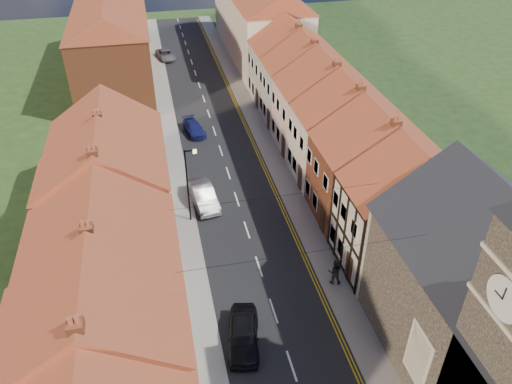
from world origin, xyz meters
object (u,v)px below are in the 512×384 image
Objects in this scene: car_distant at (166,55)px; pedestrian_right at (335,272)px; car_far at (194,128)px; car_mid at (203,196)px; church at (506,298)px; lamppost at (188,181)px; car_near at (244,334)px.

pedestrian_right reaches higher than car_distant.
car_far is 2.08× the size of pedestrian_right.
car_mid is 12.02m from car_far.
car_far is 0.92× the size of car_distant.
lamppost is (-13.17, 16.68, -2.34)m from church.
lamppost is 1.43× the size of car_distant.
car_distant is (-12.56, 52.55, -5.29)m from church.
lamppost is 1.30× the size of car_mid.
car_far is at bearing 78.95° from car_mid.
church reaches higher than pedestrian_right.
church is at bearing -81.16° from car_far.
lamppost is 1.56× the size of car_far.
car_distant reaches higher than car_far.
car_near is (-11.59, 4.75, -5.15)m from church.
car_mid is at bearing -104.65° from car_far.
car_near is at bearing 44.49° from pedestrian_right.
church is 2.53× the size of lamppost.
church is at bearing 139.29° from pedestrian_right.
car_far is at bearing -99.21° from car_distant.
car_distant is 2.26× the size of pedestrian_right.
pedestrian_right is (7.53, -44.45, 0.46)m from car_distant.
lamppost is 36.00m from car_distant.
car_distant is (-1.21, 21.87, 0.02)m from car_far.
pedestrian_right reaches higher than car_mid.
pedestrian_right is (6.33, -22.58, 0.49)m from car_far.
lamppost reaches higher than car_distant.
lamppost is at bearing -103.34° from car_distant.
lamppost is at bearing -108.86° from car_far.
car_far is at bearing -56.89° from pedestrian_right.
pedestrian_right is at bearing -64.39° from car_mid.
car_mid is 1.20× the size of car_far.
car_near is 47.81m from car_distant.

